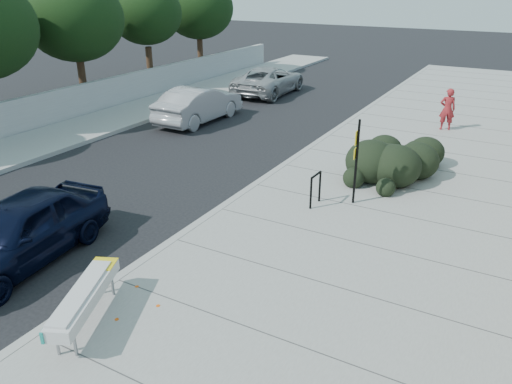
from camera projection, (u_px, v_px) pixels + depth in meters
ground at (174, 244)px, 12.15m from camera, size 120.00×120.00×0.00m
sidewalk_near at (451, 212)px, 13.62m from camera, size 11.20×50.00×0.15m
sidewalk_far at (65, 134)px, 20.39m from camera, size 3.00×50.00×0.15m
curb_near at (270, 176)px, 16.13m from camera, size 0.22×50.00×0.17m
curb_far at (91, 140)px, 19.71m from camera, size 0.22×50.00×0.17m
far_wall at (34, 113)px, 20.88m from camera, size 0.30×40.00×1.50m
tree_far_d at (74, 19)px, 23.31m from camera, size 4.60×4.60×6.16m
tree_far_e at (145, 13)px, 27.32m from camera, size 4.00×4.00×5.90m
tree_far_f at (198, 9)px, 31.33m from camera, size 4.40×4.40×6.07m
bench at (85, 297)px, 8.96m from camera, size 1.36×2.32×0.70m
bike_rack at (316, 186)px, 13.69m from camera, size 0.08×0.64×0.92m
sign_post at (356, 156)px, 13.50m from camera, size 0.10×0.28×2.40m
hedge at (397, 153)px, 15.79m from camera, size 1.92×3.78×1.41m
sedan_navy at (20, 231)px, 11.14m from camera, size 2.37×4.72×1.54m
wagon_silver at (199, 104)px, 22.22m from camera, size 1.73×4.78×1.57m
suv_silver at (269, 80)px, 27.62m from camera, size 2.68×5.45×1.49m
pedestrian at (447, 109)px, 20.46m from camera, size 0.72×0.59×1.72m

